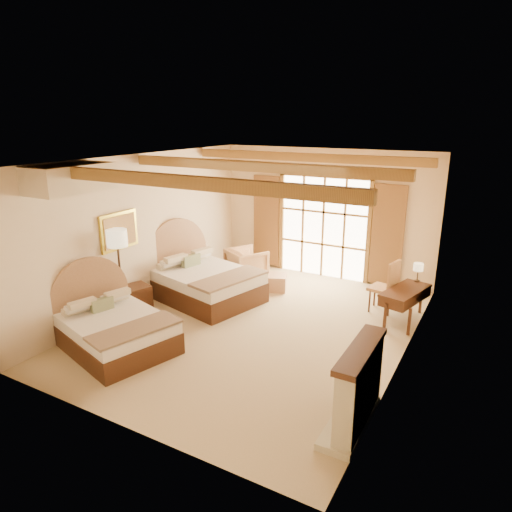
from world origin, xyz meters
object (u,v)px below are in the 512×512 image
Objects in this scene: nightstand at (137,299)px; bed_far at (200,279)px; bed_near at (110,326)px; armchair at (247,264)px; desk at (404,304)px.

bed_far is at bearing 81.70° from nightstand.
bed_far is 1.47m from nightstand.
bed_far is at bearing 105.21° from bed_near.
armchair is at bearing 102.04° from bed_near.
nightstand is 5.43m from desk.
bed_near is 2.63m from bed_far.
nightstand is 0.44× the size of desk.
desk is (4.93, 2.27, 0.07)m from nightstand.
bed_far reaches higher than desk.
bed_near is at bearing 114.93° from armchair.
desk is at bearing 56.33° from bed_near.
bed_far reaches higher than bed_near.
bed_near is 2.70× the size of armchair.
nightstand is at bearing 100.85° from armchair.
nightstand is (-0.69, -1.29, -0.15)m from bed_far.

